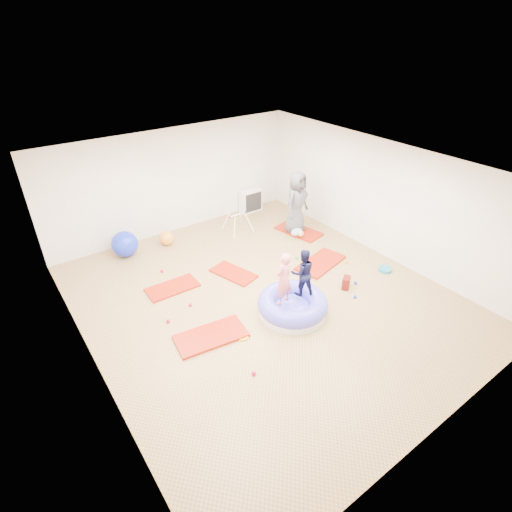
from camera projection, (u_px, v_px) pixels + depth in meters
room at (265, 241)px, 7.82m from camera, size 7.01×8.01×2.81m
gym_mat_front_left at (211, 336)px, 7.49m from camera, size 1.40×0.84×0.06m
gym_mat_mid_left at (172, 288)px, 8.82m from camera, size 1.14×0.59×0.05m
gym_mat_center_back at (233, 273)px, 9.31m from camera, size 0.82×1.19×0.05m
gym_mat_right at (320, 263)px, 9.70m from camera, size 1.43×0.94×0.05m
gym_mat_rear_right at (299, 231)px, 11.11m from camera, size 0.88×1.37×0.05m
inflatable_cushion at (292, 305)px, 8.04m from camera, size 1.42×1.42×0.45m
child_pink at (284, 277)px, 7.51m from camera, size 0.45×0.34×1.11m
child_navy at (303, 271)px, 7.80m from camera, size 0.60×0.54×1.00m
adult_caregiver at (297, 202)px, 10.66m from camera, size 0.94×0.74×1.68m
infant at (298, 232)px, 10.77m from camera, size 0.35×0.36×0.21m
ball_pit_balls at (278, 296)px, 8.53m from camera, size 4.55×3.88×0.08m
exercise_ball_blue at (125, 244)px, 9.88m from camera, size 0.65×0.65×0.65m
exercise_ball_orange at (167, 238)px, 10.43m from camera, size 0.38×0.38×0.38m
infant_play_gym at (237, 220)px, 10.97m from camera, size 0.69×0.66×0.53m
cube_shelf at (251, 201)px, 12.16m from camera, size 0.66×0.33×0.66m
balance_disc at (385, 269)px, 9.43m from camera, size 0.32×0.32×0.07m
backpack at (346, 283)px, 8.78m from camera, size 0.28×0.26×0.28m
yellow_toy at (243, 337)px, 7.48m from camera, size 0.20×0.20×0.03m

